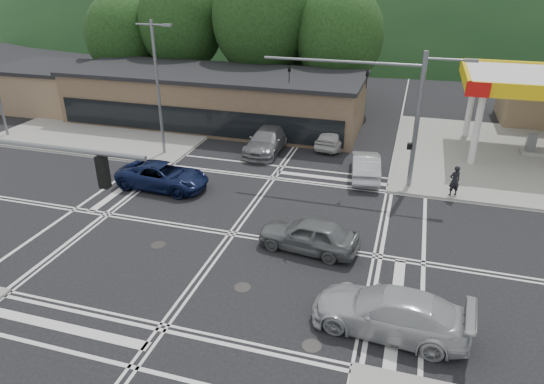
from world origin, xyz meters
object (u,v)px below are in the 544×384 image
(car_blue_west, at_px, (163,176))
(car_northbound, at_px, (267,140))
(car_queue_b, at_px, (334,136))
(car_grey_center, at_px, (309,234))
(car_queue_a, at_px, (366,166))
(car_silver_east, at_px, (390,312))
(pedestrian, at_px, (455,181))

(car_blue_west, xyz_separation_m, car_northbound, (4.11, 7.71, 0.05))
(car_queue_b, distance_m, car_northbound, 5.00)
(car_grey_center, xyz_separation_m, car_queue_a, (1.54, 9.30, -0.02))
(car_grey_center, relative_size, car_queue_a, 0.99)
(car_queue_a, distance_m, car_queue_b, 5.87)
(car_grey_center, xyz_separation_m, car_silver_east, (4.04, -4.59, 0.02))
(pedestrian, bearing_deg, car_queue_b, -66.50)
(car_blue_west, height_order, car_silver_east, car_silver_east)
(car_grey_center, bearing_deg, car_blue_west, -106.89)
(car_grey_center, bearing_deg, pedestrian, 145.99)
(car_silver_east, relative_size, car_northbound, 1.01)
(car_grey_center, distance_m, pedestrian, 10.28)
(car_silver_east, height_order, pedestrian, pedestrian)
(car_queue_b, relative_size, pedestrian, 2.57)
(car_queue_a, bearing_deg, car_grey_center, 72.34)
(car_grey_center, height_order, car_queue_a, car_grey_center)
(car_blue_west, height_order, pedestrian, pedestrian)
(car_grey_center, relative_size, pedestrian, 2.61)
(car_grey_center, height_order, car_northbound, car_northbound)
(car_northbound, height_order, pedestrian, pedestrian)
(car_blue_west, relative_size, car_grey_center, 1.17)
(car_grey_center, distance_m, car_queue_a, 9.43)
(car_silver_east, bearing_deg, car_grey_center, -133.54)
(car_grey_center, relative_size, car_silver_east, 0.83)
(car_blue_west, xyz_separation_m, car_grey_center, (9.82, -4.27, 0.04))
(car_silver_east, distance_m, car_queue_b, 19.75)
(car_queue_a, relative_size, pedestrian, 2.63)
(car_blue_west, relative_size, car_northbound, 0.98)
(car_queue_a, distance_m, pedestrian, 5.37)
(car_silver_east, bearing_deg, car_blue_west, -117.48)
(car_grey_center, height_order, pedestrian, pedestrian)
(car_silver_east, xyz_separation_m, car_queue_a, (-2.50, 13.89, -0.04))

